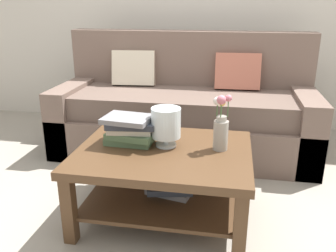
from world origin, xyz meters
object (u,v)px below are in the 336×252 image
(flower_pitcher, at_px, (221,126))
(glass_hurricane_vase, at_px, (166,124))
(couch, at_px, (185,111))
(book_stack_main, at_px, (130,130))
(coffee_table, at_px, (164,169))

(flower_pitcher, bearing_deg, glass_hurricane_vase, -179.44)
(couch, height_order, glass_hurricane_vase, couch)
(couch, xyz_separation_m, glass_hurricane_vase, (0.03, -1.08, 0.24))
(couch, xyz_separation_m, flower_pitcher, (0.36, -1.07, 0.24))
(book_stack_main, distance_m, glass_hurricane_vase, 0.23)
(glass_hurricane_vase, relative_size, flower_pitcher, 0.71)
(couch, distance_m, coffee_table, 1.14)
(book_stack_main, relative_size, glass_hurricane_vase, 1.37)
(coffee_table, relative_size, book_stack_main, 3.14)
(glass_hurricane_vase, distance_m, flower_pitcher, 0.33)
(couch, height_order, flower_pitcher, couch)
(couch, xyz_separation_m, coffee_table, (0.03, -1.14, -0.03))
(coffee_table, distance_m, glass_hurricane_vase, 0.28)
(book_stack_main, bearing_deg, coffee_table, -14.11)
(book_stack_main, xyz_separation_m, glass_hurricane_vase, (0.23, 0.00, 0.05))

